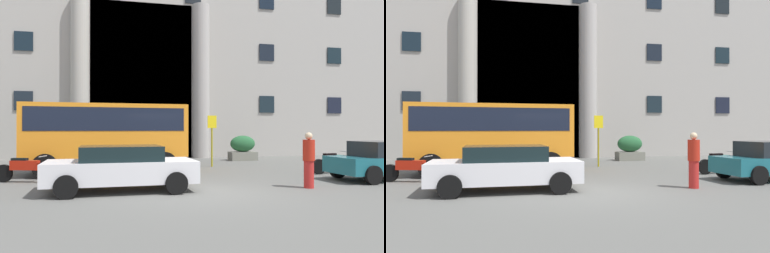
{
  "view_description": "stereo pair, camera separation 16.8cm",
  "coord_description": "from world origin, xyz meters",
  "views": [
    {
      "loc": [
        -2.59,
        -10.0,
        1.79
      ],
      "look_at": [
        0.73,
        5.18,
        1.9
      ],
      "focal_mm": 34.83,
      "sensor_mm": 36.0,
      "label": 1
    },
    {
      "loc": [
        -2.43,
        -10.04,
        1.79
      ],
      "look_at": [
        0.73,
        5.18,
        1.9
      ],
      "focal_mm": 34.83,
      "sensor_mm": 36.0,
      "label": 2
    }
  ],
  "objects": [
    {
      "name": "ground_plane",
      "position": [
        0.0,
        0.0,
        -0.06
      ],
      "size": [
        80.0,
        64.0,
        0.12
      ],
      "primitive_type": "cube",
      "color": "#5B5B57"
    },
    {
      "name": "office_building_facade",
      "position": [
        -0.0,
        17.47,
        7.8
      ],
      "size": [
        43.76,
        9.79,
        15.62
      ],
      "color": "#AAA59D",
      "rests_on": "ground_plane"
    },
    {
      "name": "orange_minibus",
      "position": [
        -2.76,
        5.5,
        1.66
      ],
      "size": [
        6.41,
        2.78,
        2.78
      ],
      "rotation": [
        0.0,
        0.0,
        0.05
      ],
      "color": "orange",
      "rests_on": "ground_plane"
    },
    {
      "name": "bus_stop_sign",
      "position": [
        2.14,
        7.18,
        1.52
      ],
      "size": [
        0.44,
        0.08,
        2.45
      ],
      "color": "#9A9115",
      "rests_on": "ground_plane"
    },
    {
      "name": "hedge_planter_west",
      "position": [
        -6.15,
        10.34,
        0.66
      ],
      "size": [
        1.79,
        0.79,
        1.37
      ],
      "color": "#6A675B",
      "rests_on": "ground_plane"
    },
    {
      "name": "hedge_planter_entrance_right",
      "position": [
        4.82,
        10.26,
        0.69
      ],
      "size": [
        1.53,
        0.88,
        1.43
      ],
      "color": "slate",
      "rests_on": "ground_plane"
    },
    {
      "name": "parked_sedan_second",
      "position": [
        -2.3,
        0.97,
        0.69
      ],
      "size": [
        4.29,
        2.2,
        1.31
      ],
      "rotation": [
        0.0,
        0.0,
        0.03
      ],
      "color": "silver",
      "rests_on": "ground_plane"
    },
    {
      "name": "motorcycle_far_end",
      "position": [
        6.16,
        3.44,
        0.46
      ],
      "size": [
        2.01,
        0.55,
        0.89
      ],
      "rotation": [
        0.0,
        0.0,
        0.12
      ],
      "color": "black",
      "rests_on": "ground_plane"
    },
    {
      "name": "scooter_by_planter",
      "position": [
        -5.45,
        3.41,
        0.46
      ],
      "size": [
        2.03,
        0.79,
        0.89
      ],
      "rotation": [
        0.0,
        0.0,
        -0.29
      ],
      "color": "black",
      "rests_on": "ground_plane"
    },
    {
      "name": "pedestrian_child_trailing",
      "position": [
        3.31,
        0.31,
        0.85
      ],
      "size": [
        0.36,
        0.36,
        1.69
      ],
      "rotation": [
        0.0,
        0.0,
        2.92
      ],
      "color": "red",
      "rests_on": "ground_plane"
    }
  ]
}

